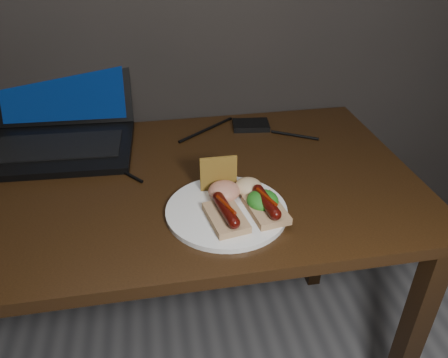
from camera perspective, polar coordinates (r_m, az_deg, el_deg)
desk at (r=1.14m, az=-11.25°, el=-4.24°), size 1.40×0.70×0.75m
laptop at (r=1.31m, az=-20.67°, el=6.51°), size 0.41×0.39×0.25m
hard_drive at (r=1.33m, az=3.52°, el=7.03°), size 0.12×0.09×0.02m
desk_cables at (r=1.22m, az=-10.88°, el=3.62°), size 1.05×0.33×0.01m
plate at (r=0.96m, az=0.32°, el=-4.17°), size 0.31×0.31×0.01m
bread_sausage_center at (r=0.91m, az=0.25°, el=-4.60°), size 0.09×0.13×0.04m
bread_sausage_right at (r=0.94m, az=5.52°, el=-3.54°), size 0.09×0.12×0.04m
crispbread at (r=1.00m, az=-0.72°, el=0.74°), size 0.09×0.01×0.08m
salad_greens at (r=0.95m, az=5.06°, el=-2.81°), size 0.07×0.07×0.04m
salsa_mound at (r=0.98m, az=0.02°, el=-1.60°), size 0.07×0.07×0.04m
coleslaw_mound at (r=1.00m, az=3.18°, el=-1.01°), size 0.06×0.06×0.04m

